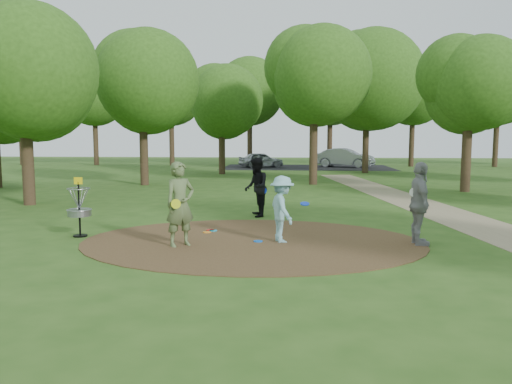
{
  "coord_description": "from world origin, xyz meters",
  "views": [
    {
      "loc": [
        1.05,
        -12.01,
        2.58
      ],
      "look_at": [
        0.0,
        1.2,
        1.1
      ],
      "focal_mm": 35.0,
      "sensor_mm": 36.0,
      "label": 1
    }
  ],
  "objects": [
    {
      "name": "disc_ground_cyan",
      "position": [
        -1.17,
        1.23,
        0.03
      ],
      "size": [
        0.22,
        0.22,
        0.02
      ],
      "primitive_type": "cylinder",
      "color": "#179ABF",
      "rests_on": "dirt_clearing"
    },
    {
      "name": "disc_ground_blue",
      "position": [
        0.15,
        -0.06,
        0.03
      ],
      "size": [
        0.22,
        0.22,
        0.02
      ],
      "primitive_type": "cylinder",
      "color": "blue",
      "rests_on": "dirt_clearing"
    },
    {
      "name": "car_left",
      "position": [
        -1.84,
        29.73,
        0.64
      ],
      "size": [
        4.02,
        2.74,
        1.27
      ],
      "primitive_type": "imported",
      "rotation": [
        0.0,
        0.0,
        1.94
      ],
      "color": "#AAADB2",
      "rests_on": "ground"
    },
    {
      "name": "ground",
      "position": [
        0.0,
        0.0,
        0.0
      ],
      "size": [
        100.0,
        100.0,
        0.0
      ],
      "primitive_type": "plane",
      "color": "#2D5119",
      "rests_on": "ground"
    },
    {
      "name": "footpath",
      "position": [
        6.5,
        2.0,
        0.01
      ],
      "size": [
        7.55,
        39.89,
        0.01
      ],
      "primitive_type": "cube",
      "rotation": [
        0.0,
        0.0,
        0.14
      ],
      "color": "#8C7A5B",
      "rests_on": "ground"
    },
    {
      "name": "player_walking_with_disc",
      "position": [
        -0.2,
        3.88,
        0.96
      ],
      "size": [
        0.87,
        1.04,
        1.91
      ],
      "color": "black",
      "rests_on": "ground"
    },
    {
      "name": "player_throwing_with_disc",
      "position": [
        0.73,
        0.01,
        0.82
      ],
      "size": [
        1.14,
        1.2,
        1.64
      ],
      "color": "#88C2CB",
      "rests_on": "ground"
    },
    {
      "name": "car_right",
      "position": [
        5.17,
        30.41,
        0.8
      ],
      "size": [
        5.12,
        3.4,
        1.6
      ],
      "primitive_type": "imported",
      "rotation": [
        0.0,
        0.0,
        1.18
      ],
      "color": "#919498",
      "rests_on": "ground"
    },
    {
      "name": "dirt_clearing",
      "position": [
        0.0,
        0.0,
        0.01
      ],
      "size": [
        8.4,
        8.4,
        0.02
      ],
      "primitive_type": "cylinder",
      "color": "#47301C",
      "rests_on": "ground"
    },
    {
      "name": "disc_golf_basket",
      "position": [
        -4.5,
        0.3,
        0.87
      ],
      "size": [
        0.63,
        0.63,
        1.54
      ],
      "color": "black",
      "rests_on": "ground"
    },
    {
      "name": "player_observer_with_disc",
      "position": [
        -1.63,
        -0.65,
        1.0
      ],
      "size": [
        0.87,
        0.84,
        2.0
      ],
      "color": "#576B3E",
      "rests_on": "ground"
    },
    {
      "name": "disc_ground_orange",
      "position": [
        -1.3,
        0.99,
        0.03
      ],
      "size": [
        0.22,
        0.22,
        0.02
      ],
      "primitive_type": "cylinder",
      "color": "orange",
      "rests_on": "dirt_clearing"
    },
    {
      "name": "disc_ground_red",
      "position": [
        -1.26,
        1.28,
        0.03
      ],
      "size": [
        0.22,
        0.22,
        0.02
      ],
      "primitive_type": "cylinder",
      "color": "red",
      "rests_on": "dirt_clearing"
    },
    {
      "name": "player_waiting_with_disc",
      "position": [
        3.98,
        -0.07,
        0.99
      ],
      "size": [
        0.53,
        1.18,
        1.99
      ],
      "color": "gray",
      "rests_on": "ground"
    },
    {
      "name": "parking_lot",
      "position": [
        2.0,
        30.0,
        0.0
      ],
      "size": [
        14.0,
        8.0,
        0.01
      ],
      "primitive_type": "cube",
      "color": "black",
      "rests_on": "ground"
    },
    {
      "name": "tree_ring",
      "position": [
        1.49,
        8.78,
        5.27
      ],
      "size": [
        37.05,
        46.4,
        9.84
      ],
      "color": "#332316",
      "rests_on": "ground"
    }
  ]
}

